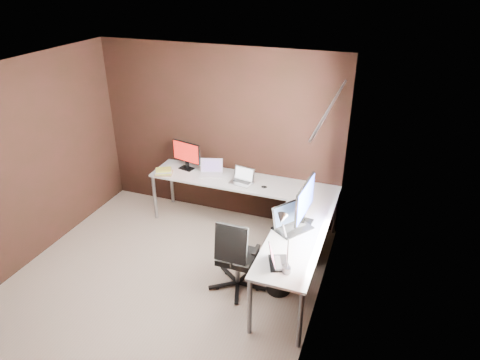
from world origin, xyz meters
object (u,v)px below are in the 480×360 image
laptop_black_small (276,261)px  desk_lamp (283,235)px  monitor_right (305,201)px  drawer_pedestal (302,233)px  laptop_white (211,171)px  laptop_silver (242,179)px  monitor_left (186,154)px  laptop_black_big (290,223)px  office_chair (236,268)px  wastebasket (279,278)px  book_stack (164,172)px

laptop_black_small → desk_lamp: desk_lamp is taller
monitor_right → laptop_black_small: size_ratio=2.02×
drawer_pedestal → monitor_right: 0.86m
laptop_white → laptop_silver: (0.51, -0.10, -0.00)m
monitor_left → desk_lamp: desk_lamp is taller
desk_lamp → laptop_white: bearing=153.5°
laptop_silver → desk_lamp: bearing=-48.2°
laptop_black_big → office_chair: 0.82m
laptop_black_big → desk_lamp: size_ratio=0.83×
monitor_left → laptop_black_big: size_ratio=0.93×
wastebasket → laptop_white: bearing=138.3°
drawer_pedestal → monitor_left: (-1.86, 0.44, 0.67)m
book_stack → laptop_silver: bearing=7.4°
laptop_white → book_stack: bearing=-177.0°
monitor_right → laptop_silver: (-1.02, 0.74, -0.26)m
desk_lamp → monitor_left: bearing=159.6°
desk_lamp → office_chair: bearing=171.8°
laptop_black_big → office_chair: size_ratio=0.53×
monitor_right → monitor_left: bearing=69.6°
laptop_white → desk_lamp: size_ratio=0.61×
drawer_pedestal → office_chair: 1.10m
laptop_black_big → monitor_left: bearing=96.1°
book_stack → wastebasket: book_stack is taller
laptop_white → laptop_black_big: (1.41, -0.96, 0.01)m
laptop_black_small → laptop_white: bearing=18.7°
laptop_white → drawer_pedestal: bearing=-33.0°
monitor_left → laptop_black_small: (1.85, -1.72, -0.19)m
monitor_left → desk_lamp: 2.59m
laptop_silver → office_chair: 1.39m
monitor_left → laptop_silver: bearing=4.4°
monitor_left → laptop_silver: size_ratio=1.39×
laptop_silver → desk_lamp: desk_lamp is taller
monitor_right → wastebasket: size_ratio=1.97×
desk_lamp → laptop_silver: bearing=143.9°
monitor_right → office_chair: bearing=132.0°
monitor_right → desk_lamp: (-0.02, -0.86, 0.08)m
laptop_silver → wastebasket: laptop_silver is taller
laptop_black_big → wastebasket: bearing=-153.8°
laptop_black_small → office_chair: 0.81m
book_stack → wastebasket: 2.31m
drawer_pedestal → office_chair: office_chair is taller
desk_lamp → laptop_black_big: bearing=119.6°
laptop_black_small → office_chair: size_ratio=0.34×
office_chair → wastebasket: bearing=14.6°
laptop_white → office_chair: 1.68m
laptop_silver → desk_lamp: (1.00, -1.60, 0.34)m
laptop_silver → laptop_black_small: (0.93, -1.58, -0.00)m
monitor_left → laptop_black_big: bearing=-15.9°
monitor_left → laptop_black_small: bearing=-29.7°
monitor_right → laptop_silver: bearing=58.1°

